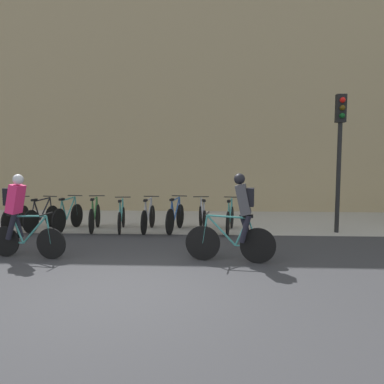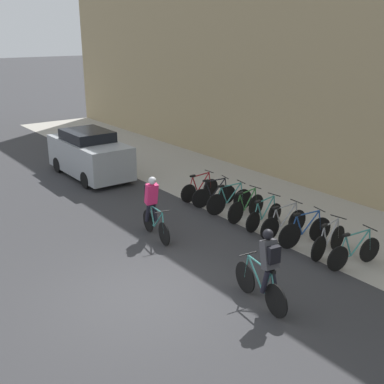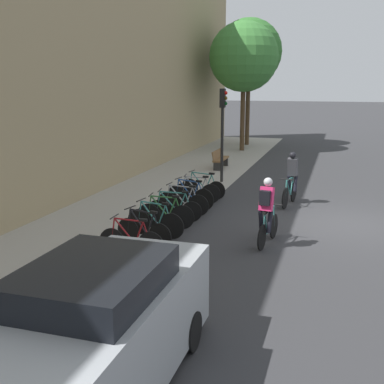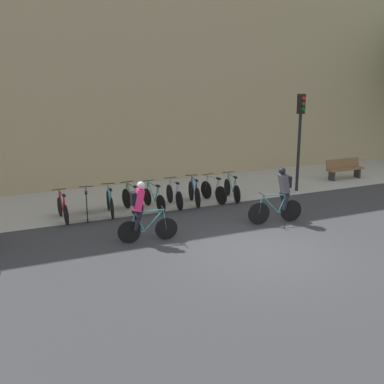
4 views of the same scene
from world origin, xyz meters
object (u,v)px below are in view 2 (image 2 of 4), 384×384
(cyclist_grey, at_px, (266,267))
(parked_bike_0, at_px, (200,189))
(cyclist_pink, at_px, (153,205))
(parked_bike_7, at_px, (329,241))
(parked_bike_5, at_px, (284,223))
(parked_bike_2, at_px, (229,200))
(parked_bike_3, at_px, (246,207))
(parked_bike_4, at_px, (264,215))
(parked_bike_6, at_px, (305,231))
(parked_bike_1, at_px, (214,194))
(parked_car, at_px, (90,154))
(parked_bike_8, at_px, (354,252))

(cyclist_grey, bearing_deg, parked_bike_0, 153.57)
(cyclist_pink, xyz_separation_m, parked_bike_7, (3.80, 2.97, -0.54))
(parked_bike_5, bearing_deg, parked_bike_0, 180.00)
(parked_bike_2, xyz_separation_m, parked_bike_3, (0.78, 0.00, -0.00))
(parked_bike_4, bearing_deg, parked_bike_6, 0.07)
(parked_bike_4, xyz_separation_m, parked_bike_5, (0.78, 0.00, 0.02))
(cyclist_pink, distance_m, parked_bike_2, 3.02)
(parked_bike_1, distance_m, parked_bike_7, 4.69)
(cyclist_grey, relative_size, parked_bike_1, 1.13)
(parked_bike_4, bearing_deg, parked_bike_0, 179.98)
(cyclist_grey, height_order, parked_bike_7, cyclist_grey)
(parked_bike_1, height_order, parked_bike_4, parked_bike_1)
(parked_bike_5, xyz_separation_m, parked_car, (-8.80, -1.77, 0.49))
(cyclist_pink, distance_m, parked_bike_6, 4.26)
(cyclist_grey, bearing_deg, parked_bike_2, 146.49)
(parked_bike_6, distance_m, parked_bike_7, 0.78)
(parked_bike_0, height_order, parked_bike_5, parked_bike_5)
(parked_bike_6, bearing_deg, parked_bike_7, 0.01)
(parked_bike_3, xyz_separation_m, parked_bike_6, (2.34, -0.00, 0.01))
(parked_bike_4, relative_size, parked_bike_7, 1.02)
(parked_bike_2, bearing_deg, parked_bike_7, 0.00)
(cyclist_pink, relative_size, parked_car, 0.41)
(parked_bike_0, height_order, parked_bike_8, parked_bike_8)
(parked_bike_3, relative_size, parked_car, 0.39)
(parked_bike_2, distance_m, parked_bike_6, 3.12)
(parked_bike_0, xyz_separation_m, parked_bike_4, (3.13, -0.00, -0.01))
(parked_bike_6, bearing_deg, parked_bike_8, -0.05)
(parked_bike_3, xyz_separation_m, parked_bike_5, (1.56, -0.00, -0.01))
(parked_bike_1, xyz_separation_m, parked_bike_3, (1.56, 0.00, 0.02))
(parked_bike_3, distance_m, parked_bike_4, 0.78)
(parked_bike_3, bearing_deg, parked_bike_7, -0.00)
(cyclist_grey, height_order, parked_bike_6, cyclist_grey)
(cyclist_pink, relative_size, parked_bike_3, 1.06)
(parked_bike_0, distance_m, parked_bike_6, 4.68)
(cyclist_grey, xyz_separation_m, parked_bike_4, (-3.14, 3.11, -0.56))
(parked_bike_3, height_order, parked_bike_6, parked_bike_6)
(parked_bike_7, bearing_deg, cyclist_pink, -142.02)
(parked_bike_3, bearing_deg, parked_bike_1, -179.98)
(parked_bike_4, relative_size, parked_bike_8, 0.97)
(cyclist_pink, xyz_separation_m, parked_bike_6, (3.02, 2.97, -0.53))
(cyclist_pink, height_order, cyclist_grey, cyclist_grey)
(parked_bike_1, relative_size, parked_car, 0.37)
(parked_bike_2, distance_m, parked_car, 6.72)
(parked_bike_1, relative_size, parked_bike_2, 0.94)
(cyclist_grey, relative_size, parked_bike_4, 1.10)
(parked_bike_3, height_order, parked_bike_5, parked_bike_3)
(cyclist_pink, bearing_deg, parked_bike_3, 77.17)
(parked_bike_1, distance_m, parked_bike_8, 5.47)
(parked_bike_8, bearing_deg, parked_bike_0, 179.99)
(parked_bike_5, relative_size, parked_bike_6, 1.01)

